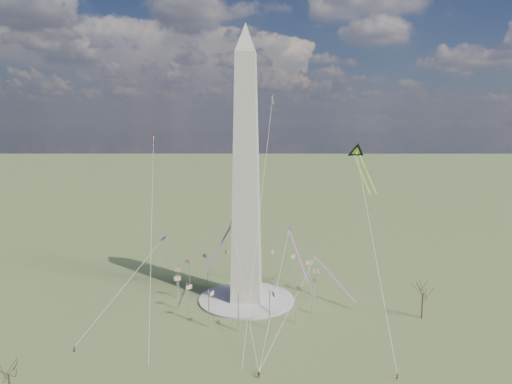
# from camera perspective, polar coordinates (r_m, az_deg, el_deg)

# --- Properties ---
(ground) EXTENTS (2000.00, 2000.00, 0.00)m
(ground) POSITION_cam_1_polar(r_m,az_deg,el_deg) (177.32, -1.19, -13.37)
(ground) COLOR #46582C
(ground) RESTS_ON ground
(plaza) EXTENTS (36.00, 36.00, 0.80)m
(plaza) POSITION_cam_1_polar(r_m,az_deg,el_deg) (177.17, -1.19, -13.25)
(plaza) COLOR #BAB2AA
(plaza) RESTS_ON ground
(washington_monument) EXTENTS (15.56, 15.56, 100.00)m
(washington_monument) POSITION_cam_1_polar(r_m,az_deg,el_deg) (165.47, -1.25, 2.22)
(washington_monument) COLOR beige
(washington_monument) RESTS_ON plaza
(flagpole_ring) EXTENTS (54.40, 54.40, 13.00)m
(flagpole_ring) POSITION_cam_1_polar(r_m,az_deg,el_deg) (174.73, -1.20, -11.15)
(flagpole_ring) COLOR white
(flagpole_ring) RESTS_ON ground
(tree_near) EXTENTS (7.81, 7.81, 13.67)m
(tree_near) POSITION_cam_1_polar(r_m,az_deg,el_deg) (168.58, 20.15, -11.56)
(tree_near) COLOR #443629
(tree_near) RESTS_ON ground
(tree_far) EXTENTS (6.55, 6.55, 11.46)m
(tree_far) POSITION_cam_1_polar(r_m,az_deg,el_deg) (129.74, -28.57, -19.14)
(tree_far) COLOR #443629
(tree_far) RESTS_ON ground
(person_east) EXTENTS (0.72, 0.61, 1.67)m
(person_east) POSITION_cam_1_polar(r_m,az_deg,el_deg) (133.61, 17.23, -21.16)
(person_east) COLOR gray
(person_east) RESTS_ON ground
(person_west) EXTENTS (1.04, 0.96, 1.72)m
(person_west) POSITION_cam_1_polar(r_m,az_deg,el_deg) (150.86, -21.74, -17.76)
(person_west) COLOR gray
(person_west) RESTS_ON ground
(person_centre) EXTENTS (1.08, 0.49, 1.81)m
(person_centre) POSITION_cam_1_polar(r_m,az_deg,el_deg) (129.05, 0.34, -21.86)
(person_centre) COLOR gray
(person_centre) RESTS_ON ground
(kite_delta_black) EXTENTS (8.82, 20.06, 16.35)m
(kite_delta_black) POSITION_cam_1_polar(r_m,az_deg,el_deg) (171.29, 12.55, 4.65)
(kite_delta_black) COLOR black
(kite_delta_black) RESTS_ON ground
(kite_diamond_purple) EXTENTS (2.87, 3.59, 10.50)m
(kite_diamond_purple) POSITION_cam_1_polar(r_m,az_deg,el_deg) (187.94, -11.54, -6.04)
(kite_diamond_purple) COLOR #451B7D
(kite_diamond_purple) RESTS_ON ground
(kite_streamer_left) EXTENTS (7.40, 19.35, 13.72)m
(kite_streamer_left) POSITION_cam_1_polar(r_m,az_deg,el_deg) (158.88, 4.96, -6.83)
(kite_streamer_left) COLOR #FF5328
(kite_streamer_left) RESTS_ON ground
(kite_streamer_mid) EXTENTS (8.57, 20.81, 14.88)m
(kite_streamer_mid) POSITION_cam_1_polar(r_m,az_deg,el_deg) (169.38, -4.18, -5.97)
(kite_streamer_mid) COLOR #FF5328
(kite_streamer_mid) RESTS_ON ground
(kite_streamer_right) EXTENTS (14.85, 15.22, 13.77)m
(kite_streamer_right) POSITION_cam_1_polar(r_m,az_deg,el_deg) (176.48, 9.17, -9.86)
(kite_streamer_right) COLOR #FF5328
(kite_streamer_right) RESTS_ON ground
(kite_small_red) EXTENTS (1.80, 1.78, 5.17)m
(kite_small_red) POSITION_cam_1_polar(r_m,az_deg,el_deg) (205.81, -12.68, 6.89)
(kite_small_red) COLOR red
(kite_small_red) RESTS_ON ground
(kite_small_white) EXTENTS (1.34, 2.01, 4.30)m
(kite_small_white) POSITION_cam_1_polar(r_m,az_deg,el_deg) (210.26, 2.11, 11.76)
(kite_small_white) COLOR white
(kite_small_white) RESTS_ON ground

